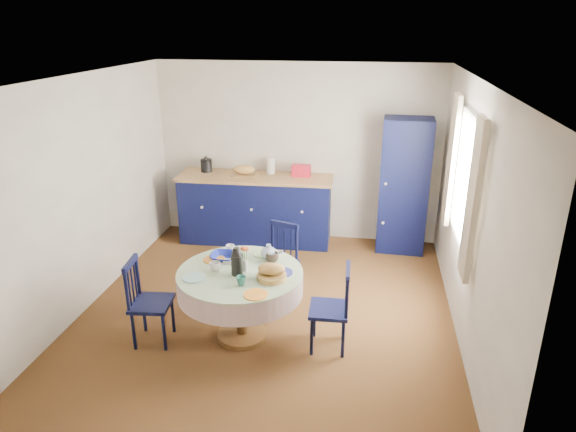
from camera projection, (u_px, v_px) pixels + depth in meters
name	position (u px, v px, depth m)	size (l,w,h in m)	color
floor	(267.00, 312.00, 5.64)	(4.50, 4.50, 0.00)	black
ceiling	(263.00, 79.00, 4.75)	(4.50, 4.50, 0.00)	white
wall_back	(297.00, 153.00, 7.27)	(4.00, 0.02, 2.50)	silver
wall_left	(83.00, 195.00, 5.50)	(0.02, 4.50, 2.50)	silver
wall_right	(470.00, 217.00, 4.89)	(0.02, 4.50, 2.50)	silver
window	(464.00, 180.00, 5.07)	(0.10, 1.74, 1.45)	white
kitchen_counter	(256.00, 207.00, 7.35)	(2.20, 0.75, 1.21)	black
pantry_cabinet	(404.00, 186.00, 6.90)	(0.66, 0.49, 1.84)	black
dining_table	(241.00, 282.00, 4.99)	(1.22, 1.22, 1.02)	brown
chair_left	(148.00, 301.00, 5.00)	(0.41, 0.43, 0.88)	black
chair_far	(279.00, 261.00, 5.84)	(0.49, 0.48, 0.88)	black
chair_right	(333.00, 308.00, 4.90)	(0.38, 0.40, 0.87)	black
mug_a	(215.00, 267.00, 4.95)	(0.11, 0.11, 0.09)	silver
mug_b	(241.00, 281.00, 4.68)	(0.09, 0.09, 0.09)	#2E7768
mug_c	(272.00, 257.00, 5.13)	(0.13, 0.13, 0.10)	black
mug_d	(230.00, 249.00, 5.34)	(0.09, 0.09, 0.09)	silver
cobalt_bowl	(223.00, 257.00, 5.18)	(0.26, 0.26, 0.06)	navy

